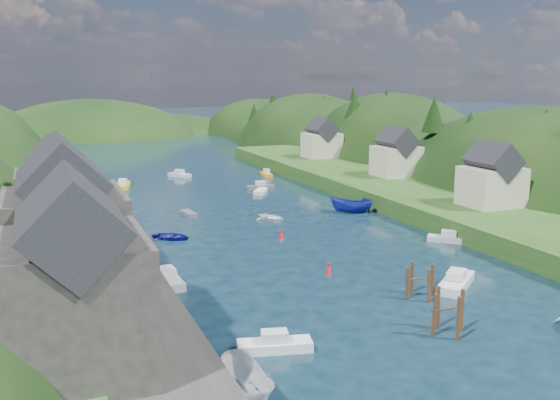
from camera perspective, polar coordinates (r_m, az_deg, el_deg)
name	(u,v)px	position (r m, az deg, el deg)	size (l,w,h in m)	color
ground	(228,200)	(97.42, -4.79, 0.02)	(600.00, 600.00, 0.00)	black
hillside_right	(390,198)	(139.78, 10.07, 0.20)	(36.00, 245.56, 48.00)	black
far_hills	(125,165)	(219.44, -13.95, 3.09)	(103.00, 68.00, 44.00)	black
hill_trees	(202,122)	(110.64, -7.13, 7.11)	(90.99, 143.32, 11.60)	black
quay_left	(82,262)	(64.13, -17.64, -5.46)	(12.00, 110.00, 2.00)	#2D2B28
terrace_left_grass	(4,268)	(64.04, -23.93, -5.70)	(12.00, 110.00, 2.50)	#234719
quayside_buildings	(64,236)	(49.33, -19.17, -3.16)	(8.00, 35.84, 12.90)	#2D2B28
boat_sheds	(51,189)	(81.65, -20.23, 0.96)	(7.00, 21.00, 7.50)	#2D2D30
terrace_right	(401,192)	(98.61, 10.99, 0.70)	(16.00, 120.00, 2.40)	#234719
right_bank_cottages	(390,156)	(106.47, 10.03, 4.02)	(9.00, 59.24, 8.41)	beige
piling_cluster_near	(448,316)	(48.59, 15.10, -10.22)	(2.95, 2.78, 3.87)	#382314
piling_cluster_far	(420,284)	(55.75, 12.70, -7.53)	(3.11, 2.92, 3.45)	#382314
channel_buoy_near	(329,269)	(61.17, 4.48, -6.26)	(0.70, 0.70, 1.10)	red
channel_buoy_far	(281,235)	(73.71, 0.12, -3.20)	(0.70, 0.70, 1.10)	red
moored_boats	(285,240)	(70.48, 0.48, -3.71)	(36.98, 90.62, 2.45)	silver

